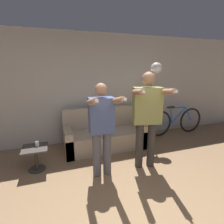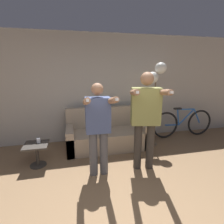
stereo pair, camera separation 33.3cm
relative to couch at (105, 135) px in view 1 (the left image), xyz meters
name	(u,v)px [view 1 (the left image)]	position (x,y,z in m)	size (l,w,h in m)	color
wall_back	(86,89)	(-0.30, 0.55, 1.02)	(10.00, 0.05, 2.60)	#B7B2A8
couch	(105,135)	(0.00, 0.00, 0.00)	(1.83, 0.81, 0.89)	tan
person_left	(102,125)	(-0.36, -1.07, 0.62)	(0.48, 0.67, 1.57)	#56565B
person_right	(147,114)	(0.46, -1.06, 0.74)	(0.65, 0.76, 1.73)	#38332D
cat	(102,104)	(0.02, 0.29, 0.69)	(0.42, 0.14, 0.18)	#3D3833
floor_lamp	(152,77)	(1.09, -0.14, 1.32)	(0.43, 0.25, 1.92)	#756047
side_table	(35,154)	(-1.44, -0.53, 0.03)	(0.43, 0.43, 0.43)	#38332D
cup	(37,144)	(-1.40, -0.48, 0.20)	(0.07, 0.07, 0.09)	silver
bicycle	(176,121)	(2.09, 0.16, 0.09)	(1.73, 0.07, 0.80)	black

